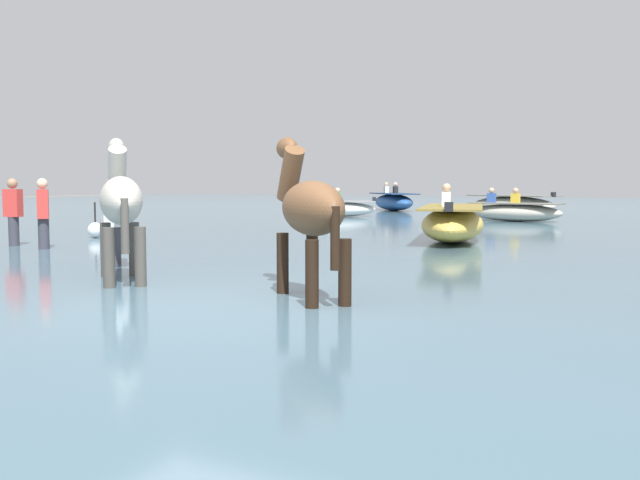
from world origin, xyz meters
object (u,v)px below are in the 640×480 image
object	(u,v)px
boat_far_offshore	(513,205)
channel_buoy	(95,230)
boat_near_port	(453,224)
boat_distant_west	(393,202)
person_onlooker_left	(114,228)
person_spectator_far	(43,219)
person_wading_close	(13,217)
horse_lead_bay	(310,213)
boat_mid_channel	(338,209)
boat_far_inshore	(515,212)
horse_trailing_pinto	(121,205)

from	to	relation	value
boat_far_offshore	channel_buoy	world-z (taller)	boat_far_offshore
boat_near_port	boat_distant_west	xyz separation A→B (m)	(-7.31, 14.92, 0.01)
boat_distant_west	person_onlooker_left	world-z (taller)	person_onlooker_left
person_spectator_far	person_onlooker_left	world-z (taller)	same
person_wading_close	person_onlooker_left	world-z (taller)	same
horse_lead_bay	boat_distant_west	world-z (taller)	horse_lead_bay
boat_mid_channel	person_onlooker_left	xyz separation A→B (m)	(3.74, -15.27, 0.27)
boat_far_offshore	boat_far_inshore	world-z (taller)	boat_far_inshore
horse_lead_bay	horse_trailing_pinto	world-z (taller)	horse_trailing_pinto
person_wading_close	person_spectator_far	size ratio (longest dim) A/B	1.00
person_wading_close	person_spectator_far	xyz separation A→B (m)	(1.06, -0.21, 0.00)
channel_buoy	person_onlooker_left	bearing A→B (deg)	-42.47
boat_far_inshore	person_spectator_far	xyz separation A→B (m)	(-5.65, -13.74, 0.25)
horse_lead_bay	boat_near_port	distance (m)	8.13
boat_far_inshore	person_onlooker_left	distance (m)	15.30
boat_far_offshore	channel_buoy	size ratio (longest dim) A/B	4.96
horse_lead_bay	boat_distant_west	size ratio (longest dim) A/B	0.54
person_wading_close	person_spectator_far	bearing A→B (deg)	-11.14
boat_near_port	boat_far_offshore	distance (m)	13.20
horse_lead_bay	boat_far_offshore	distance (m)	21.32
boat_far_inshore	person_wading_close	distance (m)	15.11
boat_distant_west	boat_far_offshore	bearing A→B (deg)	-18.03
horse_trailing_pinto	boat_distant_west	size ratio (longest dim) A/B	0.56
boat_near_port	boat_distant_west	bearing A→B (deg)	116.09
person_wading_close	boat_far_inshore	bearing A→B (deg)	63.65
boat_far_inshore	channel_buoy	xyz separation A→B (m)	(-6.82, -11.25, -0.12)
horse_lead_bay	person_spectator_far	size ratio (longest dim) A/B	1.28
horse_trailing_pinto	person_onlooker_left	distance (m)	1.94
boat_far_offshore	person_spectator_far	xyz separation A→B (m)	(-4.53, -18.39, 0.19)
boat_far_inshore	person_onlooker_left	world-z (taller)	person_onlooker_left
horse_lead_bay	channel_buoy	size ratio (longest dim) A/B	2.61
boat_far_offshore	person_onlooker_left	world-z (taller)	person_onlooker_left
boat_distant_west	person_onlooker_left	size ratio (longest dim) A/B	2.35
horse_trailing_pinto	person_onlooker_left	xyz separation A→B (m)	(-1.37, 1.31, -0.41)
horse_lead_bay	person_wading_close	bearing A→B (deg)	160.07
boat_near_port	boat_mid_channel	bearing A→B (deg)	128.82
horse_trailing_pinto	boat_far_inshore	xyz separation A→B (m)	(1.29, 16.38, -0.66)
horse_trailing_pinto	person_spectator_far	xyz separation A→B (m)	(-4.36, 2.63, -0.41)
boat_near_port	channel_buoy	world-z (taller)	boat_near_port
person_onlooker_left	boat_distant_west	bearing A→B (deg)	100.73
boat_near_port	person_onlooker_left	world-z (taller)	person_onlooker_left
horse_trailing_pinto	boat_far_offshore	distance (m)	21.03
person_wading_close	channel_buoy	world-z (taller)	person_wading_close
horse_lead_bay	boat_far_inshore	xyz separation A→B (m)	(-1.49, 16.51, -0.62)
horse_lead_bay	person_onlooker_left	bearing A→B (deg)	160.81
person_onlooker_left	boat_near_port	bearing A→B (deg)	63.99
boat_distant_west	channel_buoy	bearing A→B (deg)	-90.27
horse_lead_bay	boat_mid_channel	xyz separation A→B (m)	(-7.88, 16.71, -0.63)
person_wading_close	horse_trailing_pinto	bearing A→B (deg)	-27.67
boat_near_port	boat_mid_channel	distance (m)	11.11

